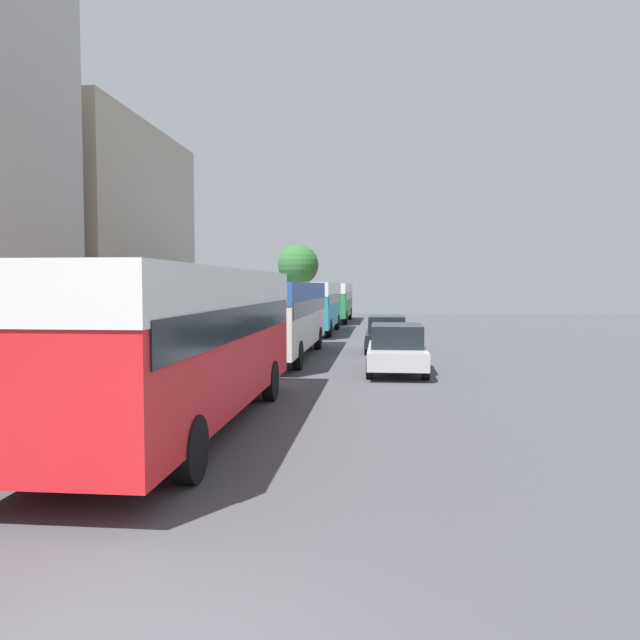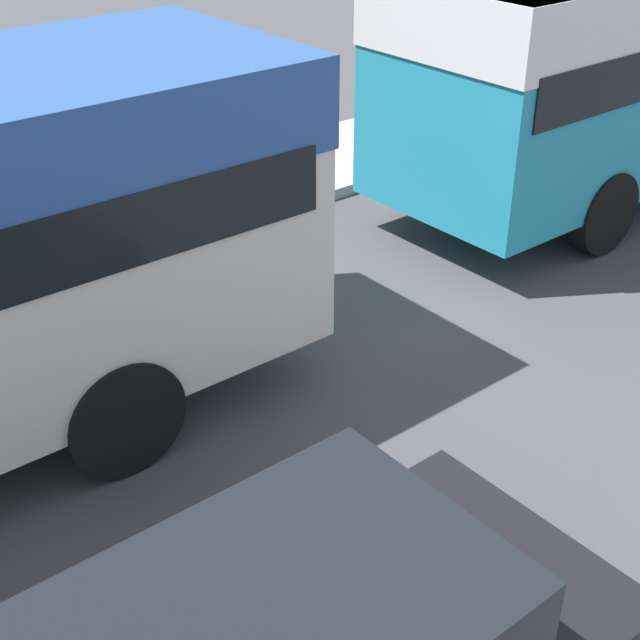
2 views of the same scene
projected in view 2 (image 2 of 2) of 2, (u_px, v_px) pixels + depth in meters
The scene contains 0 objects.
Camera 2 is at (4.55, 21.42, 4.66)m, focal length 50.00 mm.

